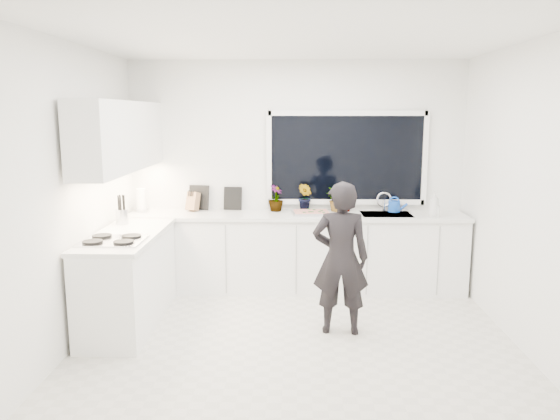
{
  "coord_description": "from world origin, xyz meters",
  "views": [
    {
      "loc": [
        -0.03,
        -4.83,
        2.08
      ],
      "look_at": [
        -0.16,
        0.4,
        1.15
      ],
      "focal_mm": 35.0,
      "sensor_mm": 36.0,
      "label": 1
    }
  ],
  "objects": [
    {
      "name": "paper_towel_roll",
      "position": [
        -1.85,
        1.55,
        1.05
      ],
      "size": [
        0.11,
        0.11,
        0.26
      ],
      "primitive_type": "cylinder",
      "rotation": [
        0.0,
        0.0,
        0.02
      ],
      "color": "white",
      "rests_on": "countertop_back"
    },
    {
      "name": "window",
      "position": [
        0.6,
        1.73,
        1.55
      ],
      "size": [
        1.8,
        0.02,
        1.0
      ],
      "primitive_type": "cube",
      "color": "black",
      "rests_on": "wall_back"
    },
    {
      "name": "faucet",
      "position": [
        1.05,
        1.65,
        1.03
      ],
      "size": [
        0.03,
        0.03,
        0.22
      ],
      "primitive_type": "cylinder",
      "color": "silver",
      "rests_on": "countertop_back"
    },
    {
      "name": "countertop_left",
      "position": [
        -1.67,
        0.35,
        0.9
      ],
      "size": [
        0.62,
        1.6,
        0.04
      ],
      "primitive_type": "cube",
      "color": "silver",
      "rests_on": "base_cabinets_left"
    },
    {
      "name": "watering_can",
      "position": [
        1.17,
        1.61,
        0.98
      ],
      "size": [
        0.16,
        0.16,
        0.13
      ],
      "primitive_type": "cylinder",
      "rotation": [
        0.0,
        0.0,
        0.19
      ],
      "color": "blue",
      "rests_on": "countertop_back"
    },
    {
      "name": "base_cabinets_left",
      "position": [
        -1.67,
        0.35,
        0.44
      ],
      "size": [
        0.58,
        1.6,
        0.88
      ],
      "primitive_type": "cube",
      "color": "white",
      "rests_on": "floor"
    },
    {
      "name": "picture_frame_large",
      "position": [
        -0.77,
        1.69,
        1.06
      ],
      "size": [
        0.22,
        0.04,
        0.28
      ],
      "primitive_type": "cube",
      "rotation": [
        0.0,
        0.0,
        -0.08
      ],
      "color": "black",
      "rests_on": "countertop_back"
    },
    {
      "name": "upper_cabinets",
      "position": [
        -1.79,
        0.7,
        1.85
      ],
      "size": [
        0.34,
        2.1,
        0.7
      ],
      "primitive_type": "cube",
      "color": "white",
      "rests_on": "wall_left"
    },
    {
      "name": "pizza",
      "position": [
        0.17,
        1.42,
        0.95
      ],
      "size": [
        0.42,
        0.32,
        0.01
      ],
      "primitive_type": "cube",
      "rotation": [
        0.0,
        0.0,
        0.09
      ],
      "color": "red",
      "rests_on": "pizza_tray"
    },
    {
      "name": "sink",
      "position": [
        1.05,
        1.45,
        0.87
      ],
      "size": [
        0.58,
        0.42,
        0.14
      ],
      "primitive_type": "cube",
      "color": "silver",
      "rests_on": "countertop_back"
    },
    {
      "name": "soap_bottles",
      "position": [
        1.57,
        1.3,
        1.05
      ],
      "size": [
        0.15,
        0.15,
        0.29
      ],
      "color": "#D8BF66",
      "rests_on": "countertop_back"
    },
    {
      "name": "countertop_back",
      "position": [
        0.0,
        1.44,
        0.9
      ],
      "size": [
        3.94,
        0.62,
        0.04
      ],
      "primitive_type": "cube",
      "color": "silver",
      "rests_on": "base_cabinets_back"
    },
    {
      "name": "person",
      "position": [
        0.41,
        0.16,
        0.73
      ],
      "size": [
        0.55,
        0.37,
        1.47
      ],
      "primitive_type": "imported",
      "rotation": [
        0.0,
        0.0,
        3.1
      ],
      "color": "black",
      "rests_on": "floor"
    },
    {
      "name": "base_cabinets_back",
      "position": [
        0.0,
        1.45,
        0.44
      ],
      "size": [
        3.92,
        0.58,
        0.88
      ],
      "primitive_type": "cube",
      "color": "white",
      "rests_on": "floor"
    },
    {
      "name": "ceiling",
      "position": [
        0.0,
        0.0,
        2.71
      ],
      "size": [
        4.0,
        3.5,
        0.02
      ],
      "primitive_type": "cube",
      "color": "white",
      "rests_on": "wall_back"
    },
    {
      "name": "wall_right",
      "position": [
        2.01,
        0.0,
        1.35
      ],
      "size": [
        0.02,
        3.5,
        2.7
      ],
      "primitive_type": "cube",
      "color": "white",
      "rests_on": "ground"
    },
    {
      "name": "pizza_tray",
      "position": [
        0.17,
        1.42,
        0.94
      ],
      "size": [
        0.46,
        0.36,
        0.03
      ],
      "primitive_type": "cube",
      "rotation": [
        0.0,
        0.0,
        0.09
      ],
      "color": "#B0B1B5",
      "rests_on": "countertop_back"
    },
    {
      "name": "wall_back",
      "position": [
        0.0,
        1.76,
        1.35
      ],
      "size": [
        4.0,
        0.02,
        2.7
      ],
      "primitive_type": "cube",
      "color": "white",
      "rests_on": "ground"
    },
    {
      "name": "herb_plants",
      "position": [
        0.24,
        1.61,
        1.07
      ],
      "size": [
        1.06,
        0.33,
        0.34
      ],
      "color": "#26662D",
      "rests_on": "countertop_back"
    },
    {
      "name": "floor",
      "position": [
        0.0,
        0.0,
        -0.01
      ],
      "size": [
        4.0,
        3.5,
        0.02
      ],
      "primitive_type": "cube",
      "color": "beige",
      "rests_on": "ground"
    },
    {
      "name": "knife_block",
      "position": [
        -1.24,
        1.59,
        1.03
      ],
      "size": [
        0.16,
        0.14,
        0.22
      ],
      "primitive_type": "cube",
      "rotation": [
        0.0,
        0.0,
        -0.42
      ],
      "color": "#9C7648",
      "rests_on": "countertop_back"
    },
    {
      "name": "wall_left",
      "position": [
        -2.01,
        0.0,
        1.35
      ],
      "size": [
        0.02,
        3.5,
        2.7
      ],
      "primitive_type": "cube",
      "color": "white",
      "rests_on": "ground"
    },
    {
      "name": "stovetop",
      "position": [
        -1.69,
        -0.0,
        0.94
      ],
      "size": [
        0.56,
        0.48,
        0.03
      ],
      "primitive_type": "cube",
      "color": "black",
      "rests_on": "countertop_left"
    },
    {
      "name": "utensil_crock",
      "position": [
        -1.85,
        0.8,
        1.0
      ],
      "size": [
        0.16,
        0.16,
        0.16
      ],
      "primitive_type": "cylinder",
      "rotation": [
        0.0,
        0.0,
        -0.25
      ],
      "color": "#ACADB1",
      "rests_on": "countertop_left"
    },
    {
      "name": "picture_frame_small",
      "position": [
        -1.18,
        1.69,
        1.07
      ],
      "size": [
        0.25,
        0.07,
        0.3
      ],
      "primitive_type": "cube",
      "rotation": [
        0.0,
        0.0,
        -0.19
      ],
      "color": "black",
      "rests_on": "countertop_back"
    }
  ]
}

